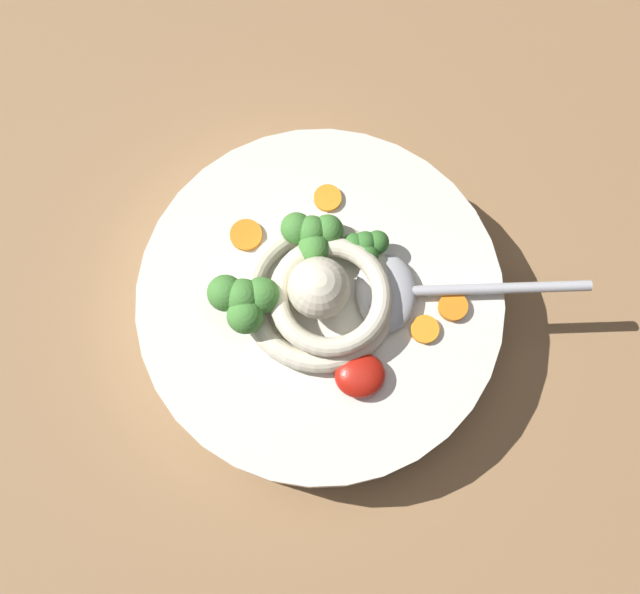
% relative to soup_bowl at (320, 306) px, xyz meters
% --- Properties ---
extents(table_slab, '(1.30, 1.30, 0.04)m').
position_rel_soup_bowl_xyz_m(table_slab, '(-0.03, 0.03, -0.05)').
color(table_slab, '#936D47').
rests_on(table_slab, ground).
extents(soup_bowl, '(0.27, 0.27, 0.05)m').
position_rel_soup_bowl_xyz_m(soup_bowl, '(0.00, 0.00, 0.00)').
color(soup_bowl, silver).
rests_on(soup_bowl, table_slab).
extents(noodle_pile, '(0.13, 0.12, 0.05)m').
position_rel_soup_bowl_xyz_m(noodle_pile, '(0.00, -0.00, 0.04)').
color(noodle_pile, beige).
rests_on(noodle_pile, soup_bowl).
extents(soup_spoon, '(0.17, 0.06, 0.02)m').
position_rel_soup_bowl_xyz_m(soup_spoon, '(0.06, -0.01, 0.03)').
color(soup_spoon, '#B7B7BC').
rests_on(soup_spoon, soup_bowl).
extents(chili_sauce_dollop, '(0.04, 0.03, 0.02)m').
position_rel_soup_bowl_xyz_m(chili_sauce_dollop, '(0.02, -0.06, 0.03)').
color(chili_sauce_dollop, '#B2190F').
rests_on(chili_sauce_dollop, soup_bowl).
extents(broccoli_floret_right, '(0.05, 0.04, 0.04)m').
position_rel_soup_bowl_xyz_m(broccoli_floret_right, '(-0.00, 0.04, 0.05)').
color(broccoli_floret_right, '#7A9E60').
rests_on(broccoli_floret_right, soup_bowl).
extents(broccoli_floret_center, '(0.03, 0.03, 0.03)m').
position_rel_soup_bowl_xyz_m(broccoli_floret_center, '(0.04, 0.03, 0.04)').
color(broccoli_floret_center, '#7A9E60').
rests_on(broccoli_floret_center, soup_bowl).
extents(broccoli_floret_beside_chili, '(0.05, 0.04, 0.04)m').
position_rel_soup_bowl_xyz_m(broccoli_floret_beside_chili, '(-0.05, -0.00, 0.05)').
color(broccoli_floret_beside_chili, '#7A9E60').
rests_on(broccoli_floret_beside_chili, soup_bowl).
extents(carrot_slice_rear, '(0.02, 0.02, 0.00)m').
position_rel_soup_bowl_xyz_m(carrot_slice_rear, '(-0.05, 0.05, 0.03)').
color(carrot_slice_rear, orange).
rests_on(carrot_slice_rear, soup_bowl).
extents(carrot_slice_near_spoon, '(0.02, 0.02, 0.01)m').
position_rel_soup_bowl_xyz_m(carrot_slice_near_spoon, '(0.10, -0.02, 0.03)').
color(carrot_slice_near_spoon, orange).
rests_on(carrot_slice_near_spoon, soup_bowl).
extents(carrot_slice_left, '(0.02, 0.02, 0.00)m').
position_rel_soup_bowl_xyz_m(carrot_slice_left, '(0.07, -0.04, 0.03)').
color(carrot_slice_left, orange).
rests_on(carrot_slice_left, soup_bowl).
extents(carrot_slice_beside_noodles, '(0.02, 0.02, 0.00)m').
position_rel_soup_bowl_xyz_m(carrot_slice_beside_noodles, '(0.02, 0.08, 0.03)').
color(carrot_slice_beside_noodles, orange).
rests_on(carrot_slice_beside_noodles, soup_bowl).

